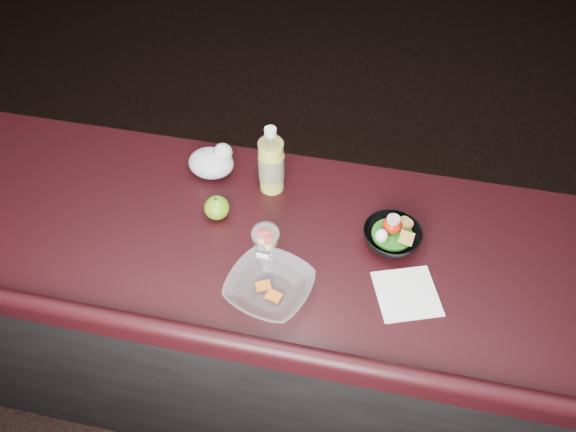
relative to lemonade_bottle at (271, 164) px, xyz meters
The scene contains 9 objects.
room_shell 0.87m from the lemonade_bottle, 91.62° to the right, with size 8.00×8.00×8.00m.
counter 0.64m from the lemonade_bottle, 94.10° to the right, with size 4.06×0.71×1.02m.
lemonade_bottle is the anchor object (origin of this frame).
fruit_cup 0.26m from the lemonade_bottle, 80.64° to the right, with size 0.08×0.08×0.11m.
green_apple 0.21m from the lemonade_bottle, 131.96° to the right, with size 0.08×0.08×0.08m.
plastic_bag 0.20m from the lemonade_bottle, behind, with size 0.14×0.12×0.11m.
snack_bowl 0.41m from the lemonade_bottle, 20.57° to the right, with size 0.20×0.20×0.09m.
takeout_bowl 0.40m from the lemonade_bottle, 77.91° to the right, with size 0.27×0.27×0.05m.
paper_napkin 0.55m from the lemonade_bottle, 35.09° to the right, with size 0.16×0.16×0.00m, color white.
Camera 1 is at (0.31, -0.67, 2.29)m, focal length 35.00 mm.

